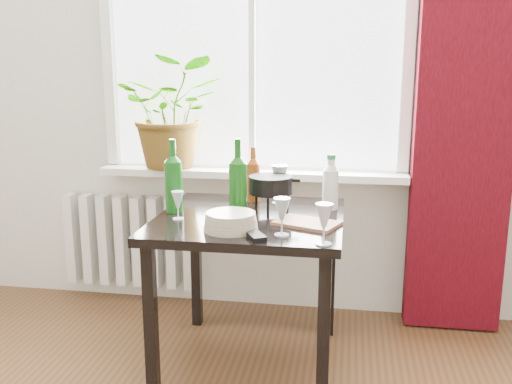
% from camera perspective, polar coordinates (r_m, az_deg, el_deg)
% --- Properties ---
extents(window, '(1.72, 0.08, 1.62)m').
position_cam_1_polar(window, '(3.22, -0.30, 15.81)').
color(window, white).
rests_on(window, ground).
extents(windowsill, '(1.72, 0.20, 0.04)m').
position_cam_1_polar(windowsill, '(3.20, -0.50, 1.90)').
color(windowsill, silver).
rests_on(windowsill, ground).
extents(curtain, '(0.50, 0.12, 2.56)m').
position_cam_1_polar(curtain, '(3.13, 20.35, 9.56)').
color(curtain, '#36040B').
rests_on(curtain, ground).
extents(radiator, '(0.80, 0.10, 0.55)m').
position_cam_1_polar(radiator, '(3.54, -12.47, -4.77)').
color(radiator, silver).
rests_on(radiator, ground).
extents(table, '(0.85, 0.85, 0.74)m').
position_cam_1_polar(table, '(2.65, -0.59, -4.32)').
color(table, black).
rests_on(table, ground).
extents(potted_plant, '(0.64, 0.58, 0.63)m').
position_cam_1_polar(potted_plant, '(3.27, -8.32, 7.90)').
color(potted_plant, '#2A751F').
rests_on(potted_plant, windowsill).
extents(wine_bottle_left, '(0.11, 0.11, 0.35)m').
position_cam_1_polar(wine_bottle_left, '(2.70, -8.27, 1.69)').
color(wine_bottle_left, '#0D480F').
rests_on(wine_bottle_left, table).
extents(wine_bottle_right, '(0.10, 0.10, 0.36)m').
position_cam_1_polar(wine_bottle_right, '(2.62, -1.81, 1.59)').
color(wine_bottle_right, '#0D430D').
rests_on(wine_bottle_right, table).
extents(bottle_amber, '(0.09, 0.09, 0.28)m').
position_cam_1_polar(bottle_amber, '(2.89, -0.28, 1.85)').
color(bottle_amber, '#79340D').
rests_on(bottle_amber, table).
extents(cleaning_bottle, '(0.08, 0.08, 0.27)m').
position_cam_1_polar(cleaning_bottle, '(2.75, 7.46, 1.00)').
color(cleaning_bottle, silver).
rests_on(cleaning_bottle, table).
extents(wineglass_front_right, '(0.08, 0.08, 0.16)m').
position_cam_1_polar(wineglass_front_right, '(2.31, 2.60, -2.47)').
color(wineglass_front_right, '#B4BCC2').
rests_on(wineglass_front_right, table).
extents(wineglass_far_right, '(0.08, 0.08, 0.17)m').
position_cam_1_polar(wineglass_far_right, '(2.21, 6.81, -3.17)').
color(wineglass_far_right, silver).
rests_on(wineglass_far_right, table).
extents(wineglass_back_center, '(0.10, 0.10, 0.20)m').
position_cam_1_polar(wineglass_back_center, '(2.84, 2.38, 0.80)').
color(wineglass_back_center, silver).
rests_on(wineglass_back_center, table).
extents(wineglass_back_left, '(0.09, 0.09, 0.16)m').
position_cam_1_polar(wineglass_back_left, '(2.92, -2.13, 0.76)').
color(wineglass_back_left, silver).
rests_on(wineglass_back_left, table).
extents(wineglass_front_left, '(0.07, 0.07, 0.13)m').
position_cam_1_polar(wineglass_front_left, '(2.57, -7.82, -1.32)').
color(wineglass_front_left, silver).
rests_on(wineglass_front_left, table).
extents(plate_stack, '(0.24, 0.24, 0.07)m').
position_cam_1_polar(plate_stack, '(2.40, -2.55, -2.98)').
color(plate_stack, '#BCB09C').
rests_on(plate_stack, table).
extents(fondue_pot, '(0.30, 0.28, 0.16)m').
position_cam_1_polar(fondue_pot, '(2.73, 1.48, -0.07)').
color(fondue_pot, black).
rests_on(fondue_pot, table).
extents(tv_remote, '(0.14, 0.19, 0.02)m').
position_cam_1_polar(tv_remote, '(2.32, -0.33, -4.19)').
color(tv_remote, black).
rests_on(tv_remote, table).
extents(cutting_board, '(0.31, 0.26, 0.01)m').
position_cam_1_polar(cutting_board, '(2.49, 5.11, -3.12)').
color(cutting_board, '#8F5C40').
rests_on(cutting_board, table).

